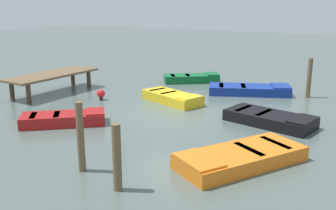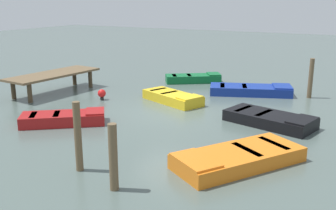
{
  "view_description": "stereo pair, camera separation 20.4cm",
  "coord_description": "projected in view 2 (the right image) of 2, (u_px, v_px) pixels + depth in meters",
  "views": [
    {
      "loc": [
        -13.15,
        -6.87,
        4.37
      ],
      "look_at": [
        0.0,
        0.0,
        0.35
      ],
      "focal_mm": 42.18,
      "sensor_mm": 36.0,
      "label": 1
    },
    {
      "loc": [
        -13.05,
        -7.05,
        4.37
      ],
      "look_at": [
        0.0,
        0.0,
        0.35
      ],
      "focal_mm": 42.18,
      "sensor_mm": 36.0,
      "label": 2
    }
  ],
  "objects": [
    {
      "name": "ground_plane",
      "position": [
        168.0,
        114.0,
        15.46
      ],
      "size": [
        80.0,
        80.0,
        0.0
      ],
      "primitive_type": "plane",
      "color": "#4C5B56"
    },
    {
      "name": "dock_segment",
      "position": [
        54.0,
        76.0,
        18.66
      ],
      "size": [
        4.71,
        2.05,
        0.95
      ],
      "rotation": [
        0.0,
        0.0,
        -0.09
      ],
      "color": "brown",
      "rests_on": "ground_plane"
    },
    {
      "name": "rowboat_black",
      "position": [
        270.0,
        119.0,
        14.04
      ],
      "size": [
        2.1,
        3.34,
        0.46
      ],
      "rotation": [
        0.0,
        0.0,
        4.47
      ],
      "color": "black",
      "rests_on": "ground_plane"
    },
    {
      "name": "rowboat_yellow",
      "position": [
        173.0,
        97.0,
        17.11
      ],
      "size": [
        2.13,
        3.08,
        0.46
      ],
      "rotation": [
        0.0,
        0.0,
        4.33
      ],
      "color": "gold",
      "rests_on": "ground_plane"
    },
    {
      "name": "rowboat_red",
      "position": [
        64.0,
        118.0,
        14.13
      ],
      "size": [
        2.61,
        2.96,
        0.46
      ],
      "rotation": [
        0.0,
        0.0,
        5.37
      ],
      "color": "maroon",
      "rests_on": "ground_plane"
    },
    {
      "name": "rowboat_orange",
      "position": [
        238.0,
        158.0,
        10.64
      ],
      "size": [
        3.83,
        3.17,
        0.46
      ],
      "rotation": [
        0.0,
        0.0,
        2.58
      ],
      "color": "orange",
      "rests_on": "ground_plane"
    },
    {
      "name": "rowboat_green",
      "position": [
        193.0,
        78.0,
        21.21
      ],
      "size": [
        2.47,
        2.96,
        0.46
      ],
      "rotation": [
        0.0,
        0.0,
        5.31
      ],
      "color": "#0F602D",
      "rests_on": "ground_plane"
    },
    {
      "name": "rowboat_blue",
      "position": [
        251.0,
        90.0,
        18.51
      ],
      "size": [
        2.55,
        3.95,
        0.46
      ],
      "rotation": [
        0.0,
        0.0,
        5.07
      ],
      "color": "navy",
      "rests_on": "ground_plane"
    },
    {
      "name": "mooring_piling_mid_left",
      "position": [
        311.0,
        78.0,
        17.69
      ],
      "size": [
        0.2,
        0.2,
        1.8
      ],
      "primitive_type": "cylinder",
      "color": "brown",
      "rests_on": "ground_plane"
    },
    {
      "name": "mooring_piling_far_left",
      "position": [
        113.0,
        157.0,
        9.11
      ],
      "size": [
        0.21,
        0.21,
        1.63
      ],
      "primitive_type": "cylinder",
      "color": "brown",
      "rests_on": "ground_plane"
    },
    {
      "name": "mooring_piling_mid_right",
      "position": [
        78.0,
        137.0,
        10.13
      ],
      "size": [
        0.19,
        0.19,
        1.86
      ],
      "primitive_type": "cylinder",
      "color": "brown",
      "rests_on": "ground_plane"
    },
    {
      "name": "marker_buoy",
      "position": [
        102.0,
        94.0,
        17.49
      ],
      "size": [
        0.36,
        0.36,
        0.48
      ],
      "color": "#262626",
      "rests_on": "ground_plane"
    }
  ]
}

